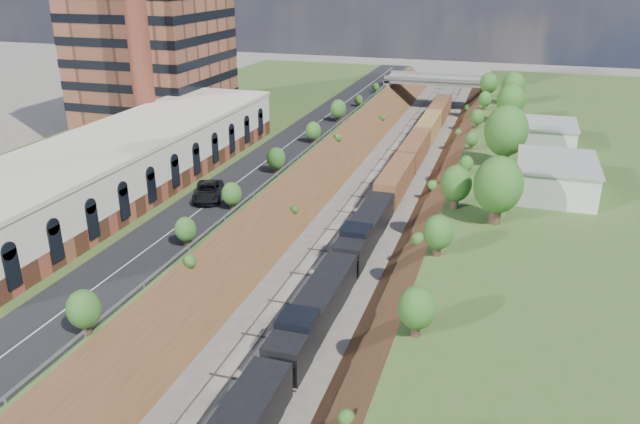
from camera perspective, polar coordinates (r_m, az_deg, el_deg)
platform_left at (r=103.76m, az=-12.61°, el=5.00°), size 44.00×180.00×5.00m
platform_right at (r=91.77m, az=26.10°, el=1.07°), size 44.00×180.00×5.00m
embankment_left at (r=95.74m, az=-0.95°, el=2.56°), size 10.00×180.00×10.00m
embankment_right at (r=91.57m, az=12.23°, el=1.15°), size 10.00×180.00×10.00m
rail_left_track at (r=93.54m, az=3.94°, el=2.10°), size 1.58×180.00×0.18m
rail_right_track at (r=92.54m, az=7.07°, el=1.77°), size 1.58×180.00×0.18m
road at (r=95.68m, az=-3.54°, el=5.68°), size 8.00×180.00×0.10m
guardrail at (r=94.02m, az=-1.25°, el=5.75°), size 0.10×171.00×0.70m
commercial_building at (r=81.75m, az=-17.44°, el=4.44°), size 14.30×62.30×7.00m
smokestack at (r=98.07m, az=-16.51°, el=17.13°), size 3.20×3.20×40.00m
overpass at (r=151.17m, az=10.72°, el=11.24°), size 24.50×8.30×7.40m
white_building_near at (r=81.70m, az=20.74°, el=2.90°), size 9.00×12.00×4.00m
white_building_far at (r=102.89m, az=20.05°, el=6.56°), size 8.00×10.00×3.60m
tree_right_large at (r=69.35m, az=15.99°, el=2.35°), size 5.25×5.25×7.61m
tree_left_crest at (r=59.66m, az=-13.99°, el=-3.05°), size 2.45×2.45×3.55m
freight_train at (r=87.98m, az=6.64°, el=2.45°), size 3.07×123.48×4.58m
suv at (r=75.96m, az=-10.19°, el=1.89°), size 5.46×7.64×1.93m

